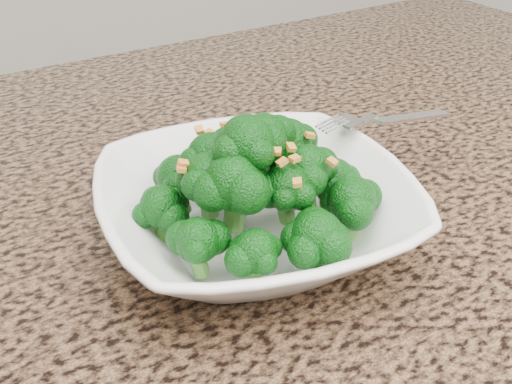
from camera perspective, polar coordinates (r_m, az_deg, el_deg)
granite_counter at (r=0.52m, az=-6.30°, el=-8.42°), size 1.64×1.04×0.03m
bowl at (r=0.52m, az=0.00°, el=-1.82°), size 0.30×0.30×0.06m
broccoli_pile at (r=0.49m, az=0.00°, el=4.95°), size 0.22×0.22×0.07m
garlic_topping at (r=0.47m, az=0.00°, el=9.38°), size 0.13×0.13×0.01m
fork at (r=0.60m, az=10.04°, el=6.37°), size 0.19×0.06×0.01m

